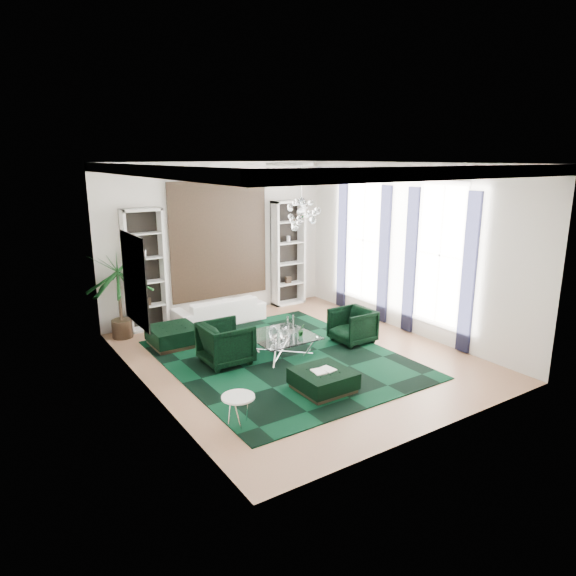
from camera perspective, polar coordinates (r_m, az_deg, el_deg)
floor at (r=10.45m, az=1.06°, el=-7.63°), size 6.00×7.00×0.02m
ceiling at (r=9.68m, az=1.17°, el=13.82°), size 6.00×7.00×0.02m
wall_back at (r=12.89m, az=-7.77°, el=5.31°), size 6.00×0.02×3.80m
wall_front at (r=7.35m, az=16.75°, el=-2.07°), size 6.00×0.02×3.80m
wall_left at (r=8.60m, az=-15.69°, el=0.35°), size 0.02×7.00×3.80m
wall_right at (r=11.82m, az=13.28°, el=4.24°), size 0.02×7.00×3.80m
crown_molding at (r=9.69m, az=1.16°, el=13.17°), size 6.00×7.00×0.18m
ceiling_medallion at (r=9.93m, az=0.16°, el=13.61°), size 0.90×0.90×0.05m
tapestry at (r=12.85m, az=-7.67°, el=5.28°), size 2.50×0.06×2.80m
shelving_left at (r=12.10m, az=-15.62°, el=1.90°), size 0.90×0.38×2.80m
shelving_right at (r=13.75m, az=0.02°, el=3.89°), size 0.90×0.38×2.80m
painting at (r=9.18m, az=-16.59°, el=0.84°), size 0.04×1.30×1.60m
window_near at (r=11.22m, az=16.52°, el=3.50°), size 0.03×1.10×2.90m
curtain_near_a at (r=10.77m, az=19.45°, el=1.47°), size 0.07×0.30×3.25m
curtain_near_b at (r=11.75m, az=13.44°, el=2.93°), size 0.07×0.30×3.25m
window_far at (r=12.87m, az=8.38°, el=5.28°), size 0.03×1.10×2.90m
curtain_far_a at (r=12.33m, az=10.62°, el=3.60°), size 0.07×0.30×3.25m
curtain_far_b at (r=13.47m, az=6.03°, el=4.68°), size 0.07×0.30×3.25m
rug at (r=10.29m, az=-0.63°, el=-7.86°), size 4.20×5.00×0.02m
sofa at (r=12.47m, az=-7.67°, el=-2.47°), size 2.16×0.84×0.63m
armchair_left at (r=10.02m, az=-6.91°, el=-6.11°), size 0.91×0.88×0.83m
armchair_right at (r=11.14m, az=7.16°, el=-4.20°), size 0.82×0.80×0.75m
coffee_table at (r=10.42m, az=-0.76°, el=-6.36°), size 1.25×1.25×0.43m
ottoman_side at (r=11.19m, az=-12.64°, el=-5.27°), size 0.94×0.94×0.42m
ottoman_front at (r=8.94m, az=3.92°, el=-10.25°), size 0.91×0.91×0.36m
book at (r=8.86m, az=3.94°, el=-9.09°), size 0.40×0.27×0.03m
side_table at (r=7.85m, az=-5.52°, el=-13.51°), size 0.50×0.50×0.48m
palm at (r=11.72m, az=-18.31°, el=0.40°), size 1.52×1.52×2.44m
chandelier at (r=9.95m, az=1.46°, el=8.30°), size 0.77×0.77×0.70m
table_plant at (r=10.26m, az=1.49°, el=-4.69°), size 0.14×0.11×0.25m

